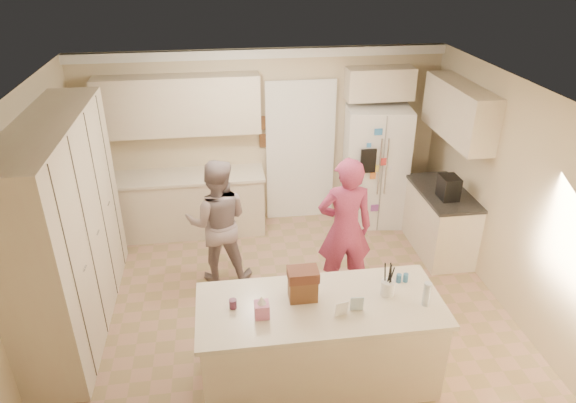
{
  "coord_description": "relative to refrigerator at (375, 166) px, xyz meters",
  "views": [
    {
      "loc": [
        -0.62,
        -4.79,
        3.93
      ],
      "look_at": [
        0.1,
        0.35,
        1.25
      ],
      "focal_mm": 32.0,
      "sensor_mm": 36.0,
      "label": 1
    }
  ],
  "objects": [
    {
      "name": "floor",
      "position": [
        -1.63,
        -1.97,
        -0.91
      ],
      "size": [
        5.2,
        4.6,
        0.02
      ],
      "primitive_type": "cube",
      "color": "tan",
      "rests_on": "ground"
    },
    {
      "name": "ceiling",
      "position": [
        -1.63,
        -1.97,
        1.71
      ],
      "size": [
        5.2,
        4.6,
        0.02
      ],
      "primitive_type": "cube",
      "color": "white",
      "rests_on": "wall_back"
    },
    {
      "name": "wall_back",
      "position": [
        -1.63,
        0.34,
        0.4
      ],
      "size": [
        5.2,
        0.02,
        2.6
      ],
      "primitive_type": "cube",
      "color": "beige",
      "rests_on": "ground"
    },
    {
      "name": "wall_front",
      "position": [
        -1.63,
        -4.28,
        0.4
      ],
      "size": [
        5.2,
        0.02,
        2.6
      ],
      "primitive_type": "cube",
      "color": "beige",
      "rests_on": "ground"
    },
    {
      "name": "wall_left",
      "position": [
        -4.24,
        -1.97,
        0.4
      ],
      "size": [
        0.02,
        4.6,
        2.6
      ],
      "primitive_type": "cube",
      "color": "beige",
      "rests_on": "ground"
    },
    {
      "name": "wall_right",
      "position": [
        0.98,
        -1.97,
        0.4
      ],
      "size": [
        0.02,
        4.6,
        2.6
      ],
      "primitive_type": "cube",
      "color": "beige",
      "rests_on": "ground"
    },
    {
      "name": "crown_back",
      "position": [
        -1.63,
        0.29,
        1.63
      ],
      "size": [
        5.2,
        0.08,
        0.12
      ],
      "primitive_type": "cube",
      "color": "white",
      "rests_on": "wall_back"
    },
    {
      "name": "pantry_bank",
      "position": [
        -3.93,
        -1.77,
        0.28
      ],
      "size": [
        0.6,
        2.6,
        2.35
      ],
      "primitive_type": "cube",
      "color": "beige",
      "rests_on": "floor"
    },
    {
      "name": "back_base_cab",
      "position": [
        -2.78,
        0.03,
        -0.46
      ],
      "size": [
        2.2,
        0.6,
        0.88
      ],
      "primitive_type": "cube",
      "color": "beige",
      "rests_on": "floor"
    },
    {
      "name": "back_countertop",
      "position": [
        -2.78,
        0.02,
        0.0
      ],
      "size": [
        2.24,
        0.63,
        0.04
      ],
      "primitive_type": "cube",
      "color": "beige",
      "rests_on": "back_base_cab"
    },
    {
      "name": "back_upper_cab",
      "position": [
        -2.78,
        0.15,
        1.0
      ],
      "size": [
        2.2,
        0.35,
        0.8
      ],
      "primitive_type": "cube",
      "color": "beige",
      "rests_on": "wall_back"
    },
    {
      "name": "doorway_opening",
      "position": [
        -1.08,
        0.31,
        0.15
      ],
      "size": [
        0.9,
        0.06,
        2.1
      ],
      "primitive_type": "cube",
      "color": "black",
      "rests_on": "floor"
    },
    {
      "name": "doorway_casing",
      "position": [
        -1.08,
        0.27,
        0.15
      ],
      "size": [
        1.02,
        0.03,
        2.22
      ],
      "primitive_type": "cube",
      "color": "white",
      "rests_on": "floor"
    },
    {
      "name": "wall_frame_upper",
      "position": [
        -1.61,
        0.3,
        0.65
      ],
      "size": [
        0.15,
        0.02,
        0.2
      ],
      "primitive_type": "cube",
      "color": "brown",
      "rests_on": "wall_back"
    },
    {
      "name": "wall_frame_lower",
      "position": [
        -1.61,
        0.3,
        0.38
      ],
      "size": [
        0.15,
        0.02,
        0.2
      ],
      "primitive_type": "cube",
      "color": "brown",
      "rests_on": "wall_back"
    },
    {
      "name": "refrigerator",
      "position": [
        0.0,
        0.0,
        0.0
      ],
      "size": [
        0.98,
        0.81,
        1.8
      ],
      "primitive_type": "cube",
      "rotation": [
        0.0,
        0.0,
        -0.12
      ],
      "color": "white",
      "rests_on": "floor"
    },
    {
      "name": "fridge_seam",
      "position": [
        0.0,
        -0.35,
        0.0
      ],
      "size": [
        0.02,
        0.02,
        1.78
      ],
      "primitive_type": "cube",
      "color": "gray",
      "rests_on": "refrigerator"
    },
    {
      "name": "fridge_dispenser",
      "position": [
        -0.22,
        -0.37,
        0.25
      ],
      "size": [
        0.22,
        0.03,
        0.35
      ],
      "primitive_type": "cube",
      "color": "black",
      "rests_on": "refrigerator"
    },
    {
      "name": "fridge_handle_l",
      "position": [
        -0.05,
        -0.37,
        0.15
      ],
      "size": [
        0.02,
        0.02,
        0.85
      ],
      "primitive_type": "cylinder",
      "color": "silver",
      "rests_on": "refrigerator"
    },
    {
      "name": "fridge_handle_r",
      "position": [
        0.05,
        -0.37,
        0.15
      ],
      "size": [
        0.02,
        0.02,
        0.85
      ],
      "primitive_type": "cylinder",
      "color": "silver",
      "rests_on": "refrigerator"
    },
    {
      "name": "over_fridge_cab",
      "position": [
        0.02,
        0.15,
        1.2
      ],
      "size": [
        0.95,
        0.35,
        0.45
      ],
      "primitive_type": "cube",
      "color": "beige",
      "rests_on": "wall_back"
    },
    {
      "name": "right_base_cab",
      "position": [
        0.67,
        -0.97,
        -0.46
      ],
      "size": [
        0.6,
        1.2,
        0.88
      ],
      "primitive_type": "cube",
      "color": "beige",
      "rests_on": "floor"
    },
    {
      "name": "right_countertop",
      "position": [
        0.66,
        -0.97,
        0.0
      ],
      "size": [
        0.63,
        1.24,
        0.04
      ],
      "primitive_type": "cube",
      "color": "#2D2B28",
      "rests_on": "right_base_cab"
    },
    {
      "name": "right_upper_cab",
      "position": [
        0.8,
        -0.77,
        1.05
      ],
      "size": [
        0.35,
        1.5,
        0.7
      ],
      "primitive_type": "cube",
      "color": "beige",
      "rests_on": "wall_right"
    },
    {
      "name": "coffee_maker",
      "position": [
        0.62,
        -1.17,
        0.17
      ],
      "size": [
        0.22,
        0.28,
        0.3
      ],
      "primitive_type": "cube",
      "color": "black",
      "rests_on": "right_countertop"
    },
    {
      "name": "island_base",
      "position": [
        -1.43,
        -3.07,
        -0.46
      ],
      "size": [
        2.2,
        0.9,
        0.88
      ],
      "primitive_type": "cube",
      "color": "beige",
      "rests_on": "floor"
    },
    {
      "name": "island_top",
      "position": [
        -1.43,
        -3.07,
        0.0
      ],
      "size": [
        2.28,
        0.96,
        0.05
      ],
      "primitive_type": "cube",
      "color": "beige",
      "rests_on": "island_base"
    },
    {
      "name": "utensil_crock",
      "position": [
        -0.78,
        -3.02,
        0.1
      ],
      "size": [
        0.13,
        0.13,
        0.15
      ],
      "primitive_type": "cylinder",
      "color": "white",
      "rests_on": "island_top"
    },
    {
      "name": "tissue_box",
      "position": [
        -1.98,
        -3.17,
        0.1
      ],
      "size": [
        0.13,
        0.13,
        0.14
      ],
      "primitive_type": "cube",
      "color": "pink",
      "rests_on": "island_top"
    },
    {
      "name": "tissue_plume",
      "position": [
        -1.98,
        -3.17,
        0.2
      ],
      "size": [
        0.08,
        0.08,
        0.08
      ],
      "primitive_type": "cone",
      "color": "white",
      "rests_on": "tissue_box"
    },
    {
      "name": "dollhouse_body",
      "position": [
        -1.58,
        -2.97,
        0.14
      ],
      "size": [
        0.26,
        0.18,
        0.22
      ],
      "primitive_type": "cube",
      "color": "brown",
      "rests_on": "island_top"
    },
    {
      "name": "dollhouse_roof",
      "position": [
        -1.58,
        -2.97,
        0.3
      ],
      "size": [
        0.28,
        0.2,
        0.1
      ],
      "primitive_type": "cube",
      "color": "#592D1E",
      "rests_on": "dollhouse_body"
    },
    {
      "name": "jam_jar",
      "position": [
        -2.23,
        -3.02,
        0.07
      ],
      "size": [
        0.07,
        0.07,
        0.09
      ],
      "primitive_type": "cylinder",
      "color": "#59263F",
      "rests_on": "island_top"
    },
    {
      "name": "greeting_card_a",
      "position": [
        -1.28,
        -3.27,
        0.11
      ],
      "size": [
        0.12,
        0.06,
        0.16
      ],
      "primitive_type": "cube",
      "rotation": [
        0.15,
        0.0,
        0.2
      ],
      "color": "white",
      "rests_on": "island_top"
    },
    {
      "name": "greeting_card_b",
      "position": [
        -1.13,
        -3.22,
        0.11
      ],
      "size": [
        0.12,
        0.05,
        0.16
      ],
      "primitive_type": "cube",
      "rotation": [
        0.15,
        0.0,
        -0.1
      ],
      "color": "silver",
      "rests_on": "island_top"
    },
    {
      "name": "water_bottle",
      "position": [
        -0.48,
        -3.22,
        0.14
      ],
      "size": [
        0.07,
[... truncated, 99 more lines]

